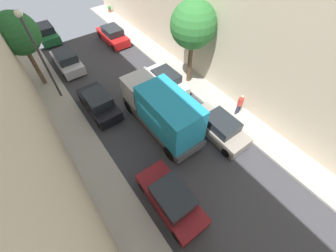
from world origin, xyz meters
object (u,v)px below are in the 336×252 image
Objects in this scene: street_tree_1 at (193,25)px; street_tree_0 at (18,34)px; parked_car_left_3 at (99,103)px; parked_car_left_5 at (46,33)px; potted_plant_2 at (109,9)px; parked_car_left_2 at (171,199)px; pedestrian at (240,104)px; parked_car_right_2 at (165,81)px; parked_car_right_1 at (219,128)px; potted_plant_0 at (15,40)px; lamp_post at (36,47)px; parked_car_left_4 at (67,61)px; parked_car_right_3 at (113,35)px; delivery_truck at (162,110)px.

street_tree_0 is at bearing 145.13° from street_tree_1.
parked_car_left_3 is 1.00× the size of parked_car_left_5.
parked_car_left_2 is at bearing -109.15° from potted_plant_2.
pedestrian is (7.86, 2.41, 0.35)m from parked_car_left_2.
street_tree_0 is at bearing 140.69° from parked_car_right_2.
pedestrian reaches higher than parked_car_right_1.
parked_car_left_3 is 0.67× the size of street_tree_1.
street_tree_1 reaches higher than parked_car_left_5.
parked_car_left_2 is 1.00× the size of parked_car_left_3.
street_tree_1 reaches higher than street_tree_0.
pedestrian is at bearing -67.88° from parked_car_left_5.
potted_plant_2 is (11.22, 1.28, -0.05)m from potted_plant_0.
parked_car_right_2 is (5.40, -13.80, 0.00)m from parked_car_left_5.
parked_car_left_5 is at bearing 111.37° from parked_car_right_2.
lamp_post is (-9.76, 9.58, 3.22)m from pedestrian.
pedestrian is at bearing -58.89° from parked_car_left_4.
parked_car_left_3 is 0.65× the size of lamp_post.
parked_car_right_1 is (5.40, -6.87, 0.00)m from parked_car_left_3.
parked_car_right_3 is 14.93m from pedestrian.
parked_car_right_2 is at bearing 113.95° from pedestrian.
pedestrian reaches higher than parked_car_right_2.
parked_car_left_4 is at bearing -67.46° from potted_plant_0.
street_tree_0 reaches higher than parked_car_left_4.
parked_car_left_2 is 22.73m from potted_plant_0.
street_tree_1 reaches higher than parked_car_left_4.
parked_car_right_2 is 2.44× the size of pedestrian.
parked_car_left_5 is at bearing 98.96° from delivery_truck.
parked_car_right_2 is 16.81m from potted_plant_0.
delivery_truck reaches higher than parked_car_right_2.
delivery_truck is (-2.70, 2.69, 1.07)m from parked_car_right_1.
parked_car_right_1 is 5.45× the size of potted_plant_0.
parked_car_right_3 is at bearing 99.49° from pedestrian.
parked_car_left_5 is at bearing -15.07° from potted_plant_0.
parked_car_left_2 is at bearing -162.94° from pedestrian.
street_tree_0 is 7.39× the size of potted_plant_0.
street_tree_0 is 8.99m from potted_plant_0.
parked_car_left_5 is 20.54m from parked_car_right_1.
potted_plant_2 is at bearing 82.53° from parked_car_right_1.
parked_car_left_2 reaches higher than potted_plant_0.
street_tree_0 is at bearing -86.61° from potted_plant_0.
pedestrian is at bearing -91.11° from potted_plant_2.
parked_car_right_3 is at bearing -32.94° from potted_plant_0.
parked_car_right_2 is at bearing 166.96° from street_tree_1.
street_tree_0 is 2.46m from lamp_post.
street_tree_1 is (7.46, 7.47, 4.07)m from parked_car_left_2.
street_tree_1 is (2.06, 5.55, 4.07)m from parked_car_right_1.
parked_car_left_3 and parked_car_left_5 have the same top height.
parked_car_right_3 is (5.40, 8.34, 0.00)m from parked_car_left_3.
parked_car_right_1 is at bearing -54.07° from lamp_post.
pedestrian is 16.15m from street_tree_0.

